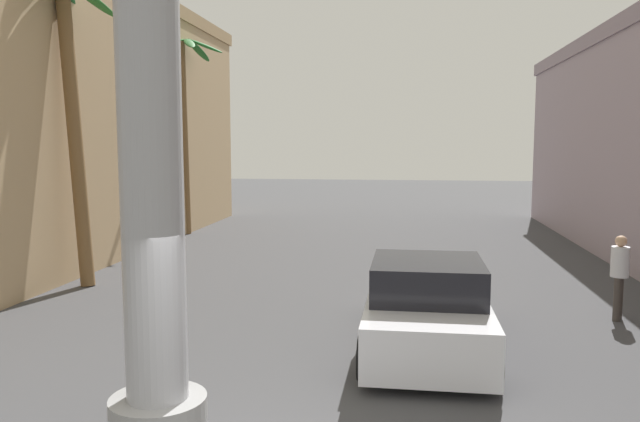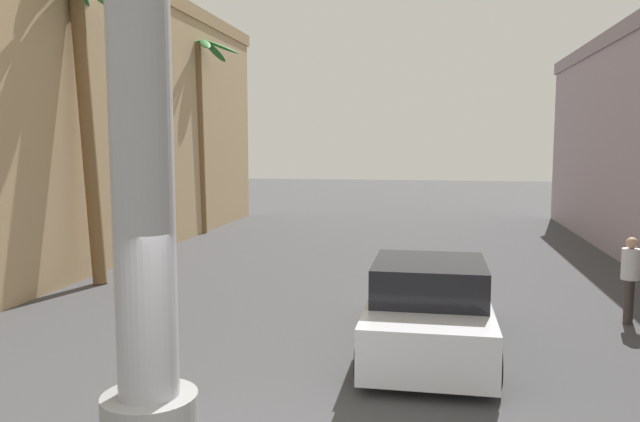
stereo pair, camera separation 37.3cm
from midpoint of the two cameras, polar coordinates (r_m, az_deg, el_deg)
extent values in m
plane|color=#424244|center=(15.31, 4.41, -6.83)|extent=(89.02, 89.02, 0.00)
cube|color=tan|center=(21.60, -22.91, 7.16)|extent=(6.54, 21.26, 7.98)
cylinder|color=#9E9EA3|center=(6.88, -14.74, 15.07)|extent=(0.66, 0.66, 9.06)
cube|color=black|center=(8.73, -13.80, 17.52)|extent=(0.24, 0.24, 0.70)
sphere|color=yellow|center=(8.62, -14.16, 17.66)|extent=(0.14, 0.14, 0.14)
sphere|color=green|center=(8.58, -14.12, 16.22)|extent=(0.14, 0.14, 0.14)
cylinder|color=black|center=(12.46, 6.59, -8.36)|extent=(0.22, 0.64, 0.64)
cylinder|color=black|center=(12.48, 15.06, -8.52)|extent=(0.22, 0.64, 0.64)
cylinder|color=black|center=(9.37, 5.19, -13.31)|extent=(0.22, 0.64, 0.64)
cylinder|color=black|center=(9.39, 16.65, -13.50)|extent=(0.22, 0.64, 0.64)
cube|color=silver|center=(10.81, 10.90, -9.39)|extent=(1.94, 4.64, 0.80)
cube|color=black|center=(10.30, 10.99, -6.16)|extent=(1.77, 1.95, 0.60)
cylinder|color=brown|center=(16.18, -19.82, 6.34)|extent=(0.83, 0.58, 7.19)
cylinder|color=brown|center=(24.07, -10.50, 6.43)|extent=(0.36, 0.68, 7.18)
ellipsoid|color=#1F702D|center=(24.10, -8.60, 14.64)|extent=(1.36, 0.45, 0.62)
ellipsoid|color=#236B2D|center=(24.81, -9.17, 14.25)|extent=(0.77, 1.32, 0.79)
ellipsoid|color=#24712D|center=(24.87, -11.11, 14.30)|extent=(1.27, 1.10, 0.66)
ellipsoid|color=#2A722D|center=(24.02, -11.82, 14.66)|extent=(1.23, 1.20, 0.56)
ellipsoid|color=#2A672D|center=(23.61, -10.00, 14.82)|extent=(0.96, 1.36, 0.59)
cylinder|color=#3F3833|center=(13.44, 27.03, -7.46)|extent=(0.14, 0.14, 0.86)
cylinder|color=#3F3833|center=(13.64, 27.19, -7.28)|extent=(0.14, 0.14, 0.86)
cylinder|color=silver|center=(13.40, 27.26, -4.34)|extent=(0.46, 0.46, 0.59)
sphere|color=tan|center=(13.33, 27.35, -2.62)|extent=(0.22, 0.22, 0.22)
camera|label=1|loc=(0.19, -88.87, 0.12)|focal=35.00mm
camera|label=2|loc=(0.19, 91.13, -0.12)|focal=35.00mm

